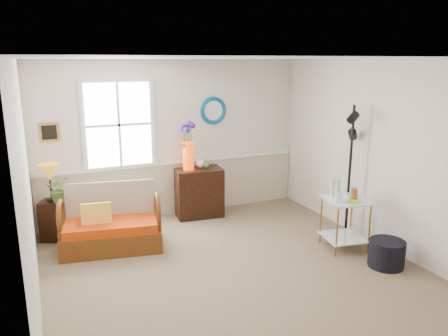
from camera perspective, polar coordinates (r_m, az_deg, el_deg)
name	(u,v)px	position (r m, az deg, el deg)	size (l,w,h in m)	color
floor	(239,277)	(5.52, 2.02, -13.99)	(4.50, 5.00, 0.01)	brown
ceiling	(241,58)	(4.88, 2.28, 14.13)	(4.50, 5.00, 0.01)	white
walls	(240,174)	(5.04, 2.14, -0.81)	(4.51, 5.01, 2.60)	beige
wainscot	(176,189)	(7.49, -6.31, -2.69)	(4.46, 0.02, 0.90)	tan
chair_rail	(175,162)	(7.36, -6.39, 0.79)	(4.46, 0.04, 0.06)	silver
window	(119,125)	(7.03, -13.57, 5.50)	(1.14, 0.06, 1.44)	white
picture	(49,132)	(6.93, -21.88, 4.36)	(0.28, 0.03, 0.28)	gold
mirror	(213,110)	(7.47, -1.42, 7.52)	(0.47, 0.47, 0.07)	#006C9B
loveseat	(111,218)	(6.31, -14.57, -6.36)	(1.35, 0.76, 0.88)	#582C08
throw_pillow	(97,217)	(6.25, -16.31, -6.22)	(0.40, 0.10, 0.40)	orange
lamp_stand	(54,220)	(6.92, -21.33, -6.36)	(0.33, 0.33, 0.59)	#34150A
table_lamp	(50,183)	(6.72, -21.74, -1.84)	(0.31, 0.31, 0.56)	#B0741A
potted_plant	(60,192)	(6.72, -20.69, -2.92)	(0.34, 0.38, 0.30)	#436A2B
cabinet	(199,192)	(7.39, -3.32, -3.18)	(0.77, 0.49, 0.82)	#34150A
flower_vase	(188,146)	(7.14, -4.71, 2.82)	(0.23, 0.23, 0.78)	#DB4C07
side_table	(345,224)	(6.36, 15.46, -7.05)	(0.57, 0.57, 0.72)	#B38620
tabletop_items	(345,189)	(6.23, 15.54, -2.70)	(0.45, 0.45, 0.27)	silver
floor_lamp	(350,172)	(6.65, 16.09, -0.54)	(0.28, 0.28, 1.97)	black
ottoman	(387,253)	(6.06, 20.46, -10.42)	(0.45, 0.45, 0.35)	black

